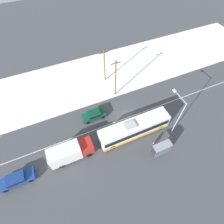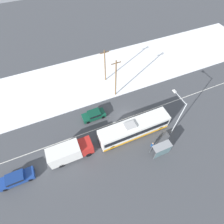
{
  "view_description": "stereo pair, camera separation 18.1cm",
  "coord_description": "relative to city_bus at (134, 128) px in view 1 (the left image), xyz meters",
  "views": [
    {
      "loc": [
        -9.61,
        -15.27,
        26.08
      ],
      "look_at": [
        -2.29,
        1.37,
        1.4
      ],
      "focal_mm": 28.0,
      "sensor_mm": 36.0,
      "label": 1
    },
    {
      "loc": [
        -9.45,
        -15.34,
        26.08
      ],
      "look_at": [
        -2.29,
        1.37,
        1.4
      ],
      "focal_mm": 28.0,
      "sensor_mm": 36.0,
      "label": 2
    }
  ],
  "objects": [
    {
      "name": "city_bus",
      "position": [
        0.0,
        0.0,
        0.0
      ],
      "size": [
        11.87,
        2.57,
        3.23
      ],
      "color": "white",
      "rests_on": "ground_plane"
    },
    {
      "name": "snow_lot",
      "position": [
        0.37,
        15.94,
        -1.52
      ],
      "size": [
        80.0,
        14.41,
        0.12
      ],
      "color": "white",
      "rests_on": "ground_plane"
    },
    {
      "name": "streetlamp",
      "position": [
        5.89,
        -1.92,
        3.48
      ],
      "size": [
        0.36,
        3.08,
        7.99
      ],
      "color": "#9EA3A8",
      "rests_on": "ground_plane"
    },
    {
      "name": "parked_car_near_truck",
      "position": [
        -18.71,
        -0.28,
        -0.82
      ],
      "size": [
        4.68,
        1.8,
        1.38
      ],
      "color": "navy",
      "rests_on": "ground_plane"
    },
    {
      "name": "lane_marking_center",
      "position": [
        0.37,
        3.26,
        -1.58
      ],
      "size": [
        60.0,
        0.12,
        0.0
      ],
      "color": "silver",
      "rests_on": "ground_plane"
    },
    {
      "name": "sedan_car",
      "position": [
        -4.95,
        5.76,
        -0.79
      ],
      "size": [
        4.11,
        1.8,
        1.44
      ],
      "rotation": [
        0.0,
        0.0,
        3.14
      ],
      "color": "#0F4733",
      "rests_on": "ground_plane"
    },
    {
      "name": "utility_pole_roadside",
      "position": [
        0.82,
        9.3,
        2.71
      ],
      "size": [
        1.8,
        0.24,
        8.21
      ],
      "color": "brown",
      "rests_on": "ground_plane"
    },
    {
      "name": "utility_pole_snowlot",
      "position": [
        0.56,
        13.94,
        2.26
      ],
      "size": [
        1.8,
        0.24,
        7.32
      ],
      "color": "brown",
      "rests_on": "ground_plane"
    },
    {
      "name": "ground_plane",
      "position": [
        0.37,
        3.26,
        -1.58
      ],
      "size": [
        120.0,
        120.0,
        0.0
      ],
      "primitive_type": "plane",
      "color": "#424449"
    },
    {
      "name": "box_truck",
      "position": [
        -10.71,
        0.19,
        0.07
      ],
      "size": [
        6.64,
        2.3,
        2.99
      ],
      "color": "silver",
      "rests_on": "ground_plane"
    },
    {
      "name": "pedestrian_at_stop",
      "position": [
        1.5,
        -3.5,
        -0.56
      ],
      "size": [
        0.6,
        0.27,
        1.66
      ],
      "color": "#23232D",
      "rests_on": "ground_plane"
    },
    {
      "name": "bus_shelter",
      "position": [
        2.19,
        -4.97,
        0.1
      ],
      "size": [
        2.9,
        1.2,
        2.4
      ],
      "color": "gray",
      "rests_on": "ground_plane"
    }
  ]
}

